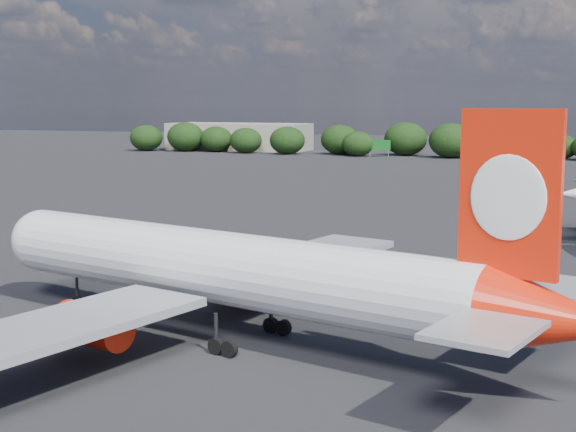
% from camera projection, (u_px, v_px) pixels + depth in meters
% --- Properties ---
extents(ground, '(500.00, 500.00, 0.00)m').
position_uv_depth(ground, '(299.00, 222.00, 96.74)').
color(ground, black).
rests_on(ground, ground).
extents(qantas_airliner, '(42.77, 40.97, 14.13)m').
position_uv_depth(qantas_airliner, '(241.00, 273.00, 47.91)').
color(qantas_airliner, white).
rests_on(qantas_airliner, ground).
extents(terminal_building, '(42.00, 16.00, 8.00)m').
position_uv_depth(terminal_building, '(239.00, 137.00, 240.96)').
color(terminal_building, gray).
rests_on(terminal_building, ground).
extents(highway_sign, '(6.00, 0.30, 4.50)m').
position_uv_depth(highway_sign, '(379.00, 145.00, 210.32)').
color(highway_sign, '#125E1C').
rests_on(highway_sign, ground).
extents(billboard_yellow, '(5.00, 0.30, 5.50)m').
position_uv_depth(billboard_yellow, '(499.00, 143.00, 205.67)').
color(billboard_yellow, '#EEA615').
rests_on(billboard_yellow, ground).
extents(horizon_treeline, '(206.16, 15.73, 8.99)m').
position_uv_depth(horizon_treeline, '(474.00, 143.00, 205.66)').
color(horizon_treeline, black).
rests_on(horizon_treeline, ground).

